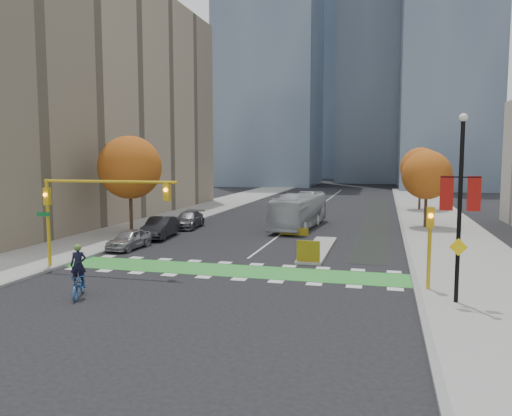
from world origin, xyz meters
The scene contains 26 objects.
ground centered at (0.00, 0.00, 0.00)m, with size 300.00×300.00×0.00m, color black.
sidewalk_west centered at (-13.50, 20.00, 0.07)m, with size 7.00×120.00×0.15m, color gray.
sidewalk_east centered at (13.50, 20.00, 0.07)m, with size 7.00×120.00×0.15m, color gray.
curb_west centered at (-10.00, 20.00, 0.07)m, with size 0.30×120.00×0.16m, color gray.
curb_east centered at (10.00, 20.00, 0.07)m, with size 0.30×120.00×0.16m, color gray.
bike_crossing centered at (0.00, 1.50, 0.01)m, with size 20.00×3.00×0.01m, color green.
centre_line centered at (0.00, 40.00, 0.01)m, with size 0.15×70.00×0.01m, color silver.
bike_lane_paint centered at (7.50, 30.00, 0.01)m, with size 2.50×50.00×0.01m, color black.
median_island centered at (4.00, 9.00, 0.08)m, with size 1.60×10.00×0.16m, color gray.
hazard_board centered at (4.00, 4.20, 0.80)m, with size 1.40×0.12×1.30m, color yellow.
building_west centered at (-24.00, 22.00, 12.50)m, with size 16.00×44.00×25.00m, color gray.
tower_nw centered at (-18.00, 90.00, 35.00)m, with size 22.00×22.00×70.00m, color #47566B.
tower_nc centered at (6.00, 110.00, 45.00)m, with size 20.00×20.00×90.00m, color #47566B.
tower_ne centered at (20.00, 85.00, 30.00)m, with size 18.00×24.00×60.00m, color #47566B.
tower_far centered at (-4.00, 140.00, 40.00)m, with size 26.00×26.00×80.00m, color #47566B.
tree_west centered at (-12.00, 12.00, 5.62)m, with size 5.20×5.20×8.22m.
tree_east_near centered at (12.00, 22.00, 4.86)m, with size 4.40×4.40×7.08m.
tree_east_far centered at (12.50, 38.00, 5.24)m, with size 4.80×4.80×7.65m.
traffic_signal_west centered at (-7.93, -0.51, 4.03)m, with size 8.53×0.56×5.20m.
traffic_signal_east centered at (10.50, -0.51, 2.73)m, with size 0.35×0.43×4.10m.
banner_lamppost centered at (11.50, -2.50, 4.61)m, with size 1.65×0.36×8.28m.
cyclist centered at (-5.17, -5.51, 0.83)m, with size 1.50×2.29×2.49m.
bus centered at (0.84, 19.75, 1.58)m, with size 2.65×11.33×3.16m, color #B0B5B8.
parked_car_a centered at (-9.00, 6.14, 0.71)m, with size 1.67×4.16×1.42m, color #9F9EA3.
parked_car_b centered at (-9.00, 11.14, 0.84)m, with size 1.77×5.08×1.67m, color black.
parked_car_c centered at (-9.00, 17.06, 0.74)m, with size 2.08×5.13×1.49m, color #525156.
Camera 1 is at (8.37, -25.24, 6.43)m, focal length 35.00 mm.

